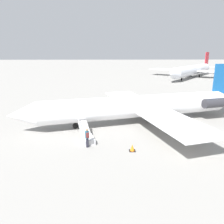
{
  "coord_description": "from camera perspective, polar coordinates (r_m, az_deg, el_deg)",
  "views": [
    {
      "loc": [
        4.21,
        25.05,
        8.07
      ],
      "look_at": [
        3.12,
        1.64,
        1.82
      ],
      "focal_mm": 35.0,
      "sensor_mm": 36.0,
      "label": 1
    }
  ],
  "objects": [
    {
      "name": "ground_plane",
      "position": [
        26.66,
        6.56,
        -2.79
      ],
      "size": [
        600.0,
        600.0,
        0.0
      ],
      "primitive_type": "plane",
      "color": "gray"
    },
    {
      "name": "airplane_main",
      "position": [
        26.49,
        8.53,
        1.63
      ],
      "size": [
        28.85,
        22.16,
        6.85
      ],
      "rotation": [
        0.0,
        0.0,
        0.25
      ],
      "color": "white",
      "rests_on": "ground"
    },
    {
      "name": "airplane_far_left",
      "position": [
        83.71,
        20.52,
        10.28
      ],
      "size": [
        30.55,
        36.15,
        8.79
      ],
      "rotation": [
        0.0,
        0.0,
        0.9
      ],
      "color": "silver",
      "rests_on": "ground"
    },
    {
      "name": "boarding_stairs",
      "position": [
        21.15,
        -6.58,
        -6.51
      ],
      "size": [
        1.98,
        4.14,
        1.7
      ],
      "rotation": [
        0.0,
        0.0,
        -1.32
      ],
      "color": "silver",
      "rests_on": "ground"
    },
    {
      "name": "passenger",
      "position": [
        19.52,
        -6.51,
        -6.4
      ],
      "size": [
        0.4,
        0.56,
        1.74
      ],
      "rotation": [
        0.0,
        0.0,
        -1.32
      ],
      "color": "#23232D",
      "rests_on": "ground"
    },
    {
      "name": "traffic_cone_near_stairs",
      "position": [
        19.02,
        5.34,
        -9.34
      ],
      "size": [
        0.54,
        0.54,
        0.59
      ],
      "color": "black",
      "rests_on": "ground"
    }
  ]
}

